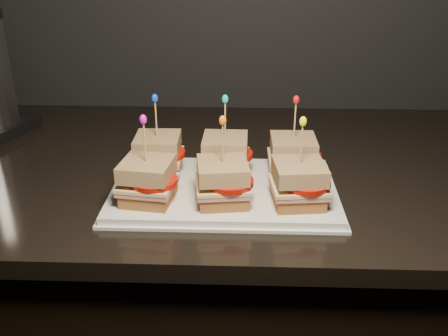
{
  "coord_description": "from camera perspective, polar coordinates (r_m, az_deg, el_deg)",
  "views": [
    {
      "loc": [
        0.59,
        0.66,
        1.37
      ],
      "look_at": [
        0.56,
        1.48,
        0.98
      ],
      "focal_mm": 40.0,
      "sensor_mm": 36.0,
      "label": 1
    }
  ],
  "objects": [
    {
      "name": "sandwich_1_cheese",
      "position": [
        0.96,
        0.13,
        1.31
      ],
      "size": [
        0.09,
        0.09,
        0.01
      ],
      "primitive_type": "cube",
      "rotation": [
        0.0,
        0.0,
        -0.02
      ],
      "color": "#E6CE89",
      "rests_on": "sandwich_1_ham"
    },
    {
      "name": "sandwich_2_pick",
      "position": [
        0.94,
        8.09,
        5.11
      ],
      "size": [
        0.0,
        0.0,
        0.09
      ],
      "primitive_type": "cylinder",
      "color": "tan",
      "rests_on": "sandwich_2_bread_top"
    },
    {
      "name": "sandwich_5_ham",
      "position": [
        0.87,
        8.49,
        -2.37
      ],
      "size": [
        0.1,
        0.1,
        0.01
      ],
      "primitive_type": "cube",
      "rotation": [
        0.0,
        0.0,
        0.11
      ],
      "color": "#C6686A",
      "rests_on": "sandwich_5_bread_bot"
    },
    {
      "name": "sandwich_5_cheese",
      "position": [
        0.86,
        8.52,
        -1.96
      ],
      "size": [
        0.1,
        0.1,
        0.01
      ],
      "primitive_type": "cube",
      "rotation": [
        0.0,
        0.0,
        0.11
      ],
      "color": "#E6CE89",
      "rests_on": "sandwich_5_ham"
    },
    {
      "name": "sandwich_0_bread_top",
      "position": [
        0.97,
        -7.61,
        2.84
      ],
      "size": [
        0.09,
        0.09,
        0.03
      ],
      "primitive_type": "cube",
      "rotation": [
        0.0,
        0.0,
        0.02
      ],
      "color": "#68300E",
      "rests_on": "sandwich_0_tomato"
    },
    {
      "name": "sandwich_2_bread_bot",
      "position": [
        0.98,
        7.76,
        -0.03
      ],
      "size": [
        0.08,
        0.08,
        0.02
      ],
      "primitive_type": "cube",
      "rotation": [
        0.0,
        0.0,
        0.01
      ],
      "color": "brown",
      "rests_on": "platter"
    },
    {
      "name": "sandwich_3_cheese",
      "position": [
        0.87,
        -8.71,
        -1.67
      ],
      "size": [
        0.1,
        0.1,
        0.01
      ],
      "primitive_type": "cube",
      "rotation": [
        0.0,
        0.0,
        -0.14
      ],
      "color": "#E6CE89",
      "rests_on": "sandwich_3_ham"
    },
    {
      "name": "sandwich_0_bread_bot",
      "position": [
        0.99,
        -7.45,
        0.21
      ],
      "size": [
        0.08,
        0.08,
        0.02
      ],
      "primitive_type": "cube",
      "rotation": [
        0.0,
        0.0,
        0.02
      ],
      "color": "brown",
      "rests_on": "platter"
    },
    {
      "name": "sandwich_0_pick",
      "position": [
        0.95,
        -7.76,
        5.31
      ],
      "size": [
        0.0,
        0.0,
        0.09
      ],
      "primitive_type": "cylinder",
      "color": "tan",
      "rests_on": "sandwich_0_bread_top"
    },
    {
      "name": "sandwich_3_tomato",
      "position": [
        0.86,
        -8.03,
        -1.42
      ],
      "size": [
        0.08,
        0.08,
        0.01
      ],
      "primitive_type": "cylinder",
      "color": "#B11208",
      "rests_on": "sandwich_3_cheese"
    },
    {
      "name": "sandwich_2_ham",
      "position": [
        0.97,
        7.81,
        0.8
      ],
      "size": [
        0.09,
        0.09,
        0.01
      ],
      "primitive_type": "cube",
      "rotation": [
        0.0,
        0.0,
        0.01
      ],
      "color": "#C6686A",
      "rests_on": "sandwich_2_bread_bot"
    },
    {
      "name": "sandwich_5_tomato",
      "position": [
        0.86,
        9.38,
        -1.7
      ],
      "size": [
        0.08,
        0.08,
        0.01
      ],
      "primitive_type": "cylinder",
      "color": "#B11208",
      "rests_on": "sandwich_5_cheese"
    },
    {
      "name": "granite_slab",
      "position": [
        1.08,
        7.27,
        -0.1
      ],
      "size": [
        2.17,
        0.75,
        0.03
      ],
      "primitive_type": "cube",
      "color": "black",
      "rests_on": "cabinet"
    },
    {
      "name": "sandwich_1_bread_top",
      "position": [
        0.95,
        0.13,
        2.75
      ],
      "size": [
        0.09,
        0.09,
        0.03
      ],
      "primitive_type": "cube",
      "rotation": [
        0.0,
        0.0,
        -0.02
      ],
      "color": "#68300E",
      "rests_on": "sandwich_1_tomato"
    },
    {
      "name": "sandwich_1_pick",
      "position": [
        0.94,
        0.13,
        5.26
      ],
      "size": [
        0.0,
        0.0,
        0.09
      ],
      "primitive_type": "cylinder",
      "color": "tan",
      "rests_on": "sandwich_1_bread_top"
    },
    {
      "name": "sandwich_0_tomato",
      "position": [
        0.97,
        -6.9,
        1.66
      ],
      "size": [
        0.08,
        0.08,
        0.01
      ],
      "primitive_type": "cylinder",
      "color": "#B11208",
      "rests_on": "sandwich_0_cheese"
    },
    {
      "name": "sandwich_4_tomato",
      "position": [
        0.85,
        0.65,
        -1.58
      ],
      "size": [
        0.08,
        0.08,
        0.01
      ],
      "primitive_type": "cylinder",
      "color": "#B11208",
      "rests_on": "sandwich_4_cheese"
    },
    {
      "name": "sandwich_5_pick",
      "position": [
        0.83,
        8.82,
        2.37
      ],
      "size": [
        0.0,
        0.0,
        0.09
      ],
      "primitive_type": "cylinder",
      "color": "tan",
      "rests_on": "sandwich_5_bread_top"
    },
    {
      "name": "sandwich_1_bread_bot",
      "position": [
        0.97,
        0.13,
        0.09
      ],
      "size": [
        0.08,
        0.08,
        0.02
      ],
      "primitive_type": "cube",
      "rotation": [
        0.0,
        0.0,
        -0.02
      ],
      "color": "brown",
      "rests_on": "platter"
    },
    {
      "name": "sandwich_4_cheese",
      "position": [
        0.86,
        -0.14,
        -1.84
      ],
      "size": [
        0.1,
        0.1,
        0.01
      ],
      "primitive_type": "cube",
      "rotation": [
        0.0,
        0.0,
        0.13
      ],
      "color": "#E6CE89",
      "rests_on": "sandwich_4_ham"
    },
    {
      "name": "sandwich_3_ham",
      "position": [
        0.88,
        -8.68,
        -2.08
      ],
      "size": [
        0.1,
        0.1,
        0.01
      ],
      "primitive_type": "cube",
      "rotation": [
        0.0,
        0.0,
        -0.14
      ],
      "color": "#C6686A",
      "rests_on": "sandwich_3_bread_bot"
    },
    {
      "name": "sandwich_4_bread_bot",
      "position": [
        0.87,
        -0.14,
        -3.16
      ],
      "size": [
        0.09,
        0.09,
        0.02
      ],
      "primitive_type": "cube",
      "rotation": [
        0.0,
        0.0,
        0.13
      ],
      "color": "brown",
      "rests_on": "platter"
    },
    {
      "name": "sandwich_3_pick",
      "position": [
        0.84,
        -9.02,
        2.62
      ],
      "size": [
        0.0,
        0.0,
        0.09
      ],
      "primitive_type": "cylinder",
      "color": "tan",
      "rests_on": "sandwich_3_bread_top"
    },
    {
      "name": "sandwich_3_frill",
      "position": [
        0.83,
        -9.23,
        5.5
      ],
      "size": [
        0.01,
        0.01,
        0.02
      ],
      "primitive_type": "ellipsoid",
      "color": "#CC14BA",
      "rests_on": "sandwich_3_pick"
    },
    {
      "name": "sandwich_4_pick",
      "position": [
        0.83,
        -0.15,
        2.53
      ],
      "size": [
        0.0,
        0.0,
        0.09
      ],
      "primitive_type": "cylinder",
      "color": "tan",
      "rests_on": "sandwich_4_bread_top"
    },
    {
      "name": "platter_rim",
      "position": [
        0.93,
        0.0,
        -2.9
      ],
      "size": [
        0.42,
        0.27,
        0.01
      ],
      "primitive_type": "cube",
      "color": "white",
      "rests_on": "granite_slab"
    },
    {
      "name": "sandwich_2_frill",
      "position": [
        0.93,
        8.26,
        7.73
      ],
      "size": [
        0.01,
        0.01,
        0.02
      ],
      "primitive_type": "ellipsoid",
      "color": "red",
      "rests_on": "sandwich_2_pick"
    },
    {
      "name": "sandwich_0_cheese",
      "position": [
        0.98,
        -7.52,
        1.41
      ],
      "size": [
        0.09,
        0.09,
        0.01
      ],
      "primitive_type": "cube",
      "rotation": [
        0.0,
        0.0,
        0.02
      ],
      "color": "#E6CE89",
      "rests_on": "sandwich_0_ham"
    },
    {
      "name": "sandwich_1_ham",
      "position": [
        0.97,
        0.13,
        0.93
      ],
      "size": [
        0.09,
        0.09,
        0.01
      ],
      "primitive_type": "cube",
      "rotation": [
        0.0,
        0.0,
        -0.02
      ],
      "color": "#C6686A",
      "rests_on": "sandwich_1_bread_bot"
    },
    {
      "name": "sandwich_2_bread_top",
      "position": [
        0.96,
        7.93,
        2.62
      ],
      "size": [
        0.09,
        0.09,
        0.03
      ],
      "primitive_type": "cube",
      "rotation": [
        0.0,
        0.0,
        0.01
      ],
      "color": "#68300E",
      "rests_on": "sandwich_2_tomato"
    },
    {
      "name": "sandwich_5_bread_top",
      "position": [
        0.85,
        8.63,
        -0.38
      ],
      "size": [
        0.09,
        0.09,
        0.03
      ],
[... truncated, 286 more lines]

